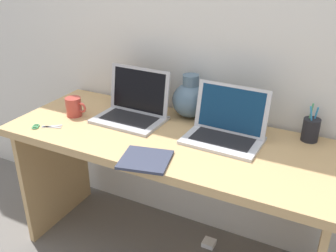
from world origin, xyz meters
TOP-DOWN VIEW (x-y plane):
  - back_wall at (0.00, 0.35)m, footprint 4.40×0.04m
  - desk at (0.00, 0.00)m, footprint 1.59×0.63m
  - laptop_left at (-0.25, 0.10)m, footprint 0.35×0.26m
  - laptop_right at (0.25, 0.10)m, footprint 0.36×0.25m
  - green_vase at (0.00, 0.25)m, footprint 0.19×0.19m
  - notebook_stack at (0.02, -0.25)m, footprint 0.24×0.23m
  - coffee_mug at (-0.55, -0.02)m, footprint 0.12×0.08m
  - pen_cup at (0.60, 0.25)m, footprint 0.08×0.08m
  - scissors at (-0.60, -0.21)m, footprint 0.14×0.10m
  - power_brick at (0.18, 0.17)m, footprint 0.07×0.07m

SIDE VIEW (x-z plane):
  - power_brick at x=0.18m, z-range 0.00..0.03m
  - desk at x=0.00m, z-range 0.22..0.97m
  - scissors at x=-0.60m, z-range 0.75..0.76m
  - notebook_stack at x=0.02m, z-range 0.75..0.76m
  - coffee_mug at x=-0.55m, z-range 0.75..0.85m
  - pen_cup at x=0.60m, z-range 0.72..0.90m
  - laptop_right at x=0.25m, z-range 0.69..0.94m
  - laptop_left at x=-0.25m, z-range 0.69..0.95m
  - green_vase at x=0.00m, z-range 0.73..0.96m
  - back_wall at x=0.00m, z-range 0.00..2.40m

